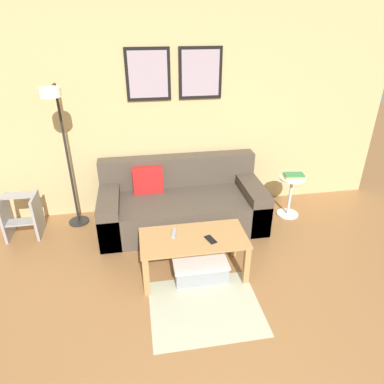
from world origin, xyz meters
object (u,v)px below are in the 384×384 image
at_px(coffee_table, 193,244).
at_px(side_table, 290,193).
at_px(couch, 181,204).
at_px(storage_bin, 200,267).
at_px(remote_control, 174,233).
at_px(book_stack, 294,176).
at_px(floor_lamp, 60,133).
at_px(cell_phone, 211,239).
at_px(step_stool, 22,215).

distance_m(coffee_table, side_table, 1.69).
relative_size(couch, storage_bin, 3.65).
bearing_deg(storage_bin, side_table, 35.34).
bearing_deg(remote_control, book_stack, 40.15).
bearing_deg(side_table, coffee_table, -146.93).
relative_size(coffee_table, floor_lamp, 0.60).
height_order(couch, remote_control, couch).
bearing_deg(cell_phone, storage_bin, 146.55).
xyz_separation_m(floor_lamp, cell_phone, (1.42, -1.07, -0.78)).
distance_m(couch, step_stool, 1.87).
xyz_separation_m(storage_bin, floor_lamp, (-1.32, 1.05, 1.13)).
distance_m(book_stack, step_stool, 3.29).
relative_size(coffee_table, storage_bin, 1.92).
height_order(cell_phone, step_stool, step_stool).
xyz_separation_m(remote_control, step_stool, (-1.67, 0.92, -0.17)).
xyz_separation_m(side_table, cell_phone, (-1.27, -0.99, 0.12)).
bearing_deg(book_stack, cell_phone, -142.16).
relative_size(couch, remote_control, 13.06).
xyz_separation_m(book_stack, cell_phone, (-1.28, -0.99, -0.12)).
bearing_deg(floor_lamp, step_stool, -179.83).
bearing_deg(storage_bin, coffee_table, 143.77).
bearing_deg(remote_control, floor_lamp, 152.29).
bearing_deg(cell_phone, couch, 78.64).
bearing_deg(storage_bin, floor_lamp, 141.57).
bearing_deg(coffee_table, floor_lamp, 141.48).
height_order(remote_control, step_stool, step_stool).
relative_size(floor_lamp, book_stack, 6.61).
bearing_deg(remote_control, cell_phone, -12.06).
distance_m(storage_bin, remote_control, 0.44).
relative_size(book_stack, remote_control, 1.73).
distance_m(remote_control, cell_phone, 0.37).
bearing_deg(cell_phone, book_stack, 19.00).
distance_m(couch, cell_phone, 1.07).
bearing_deg(step_stool, side_table, -1.45).
xyz_separation_m(remote_control, cell_phone, (0.33, -0.15, -0.01)).
xyz_separation_m(coffee_table, book_stack, (1.43, 0.92, 0.20)).
bearing_deg(floor_lamp, storage_bin, -38.43).
bearing_deg(book_stack, coffee_table, -147.10).
height_order(coffee_table, storage_bin, coffee_table).
bearing_deg(storage_bin, book_stack, 35.16).
bearing_deg(storage_bin, step_stool, 151.20).
bearing_deg(remote_control, storage_bin, -15.74).
bearing_deg(storage_bin, remote_control, 151.65).
xyz_separation_m(couch, side_table, (1.40, -0.05, 0.05)).
height_order(couch, storage_bin, couch).
bearing_deg(book_stack, step_stool, 178.57).
bearing_deg(cell_phone, remote_control, 136.50).
bearing_deg(remote_control, couch, 90.21).
distance_m(coffee_table, floor_lamp, 1.84).
distance_m(floor_lamp, cell_phone, 1.94).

